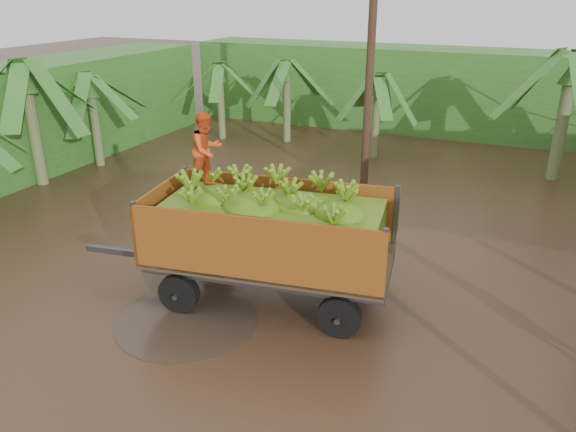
# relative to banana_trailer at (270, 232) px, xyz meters

# --- Properties ---
(ground) EXTENTS (100.00, 100.00, 0.00)m
(ground) POSITION_rel_banana_trailer_xyz_m (2.27, 0.26, -1.48)
(ground) COLOR black
(ground) RESTS_ON ground
(hedge_north) EXTENTS (22.00, 3.00, 3.60)m
(hedge_north) POSITION_rel_banana_trailer_xyz_m (0.27, 16.26, 0.32)
(hedge_north) COLOR #2D661E
(hedge_north) RESTS_ON ground
(hedge_west) EXTENTS (3.00, 18.00, 3.60)m
(hedge_west) POSITION_rel_banana_trailer_xyz_m (-11.73, 4.26, 0.32)
(hedge_west) COLOR #2D661E
(hedge_west) RESTS_ON ground
(banana_trailer) EXTENTS (6.92, 3.05, 3.81)m
(banana_trailer) POSITION_rel_banana_trailer_xyz_m (0.00, 0.00, 0.00)
(banana_trailer) COLOR #BC651A
(banana_trailer) RESTS_ON ground
(utility_pole) EXTENTS (1.20, 0.24, 7.88)m
(utility_pole) POSITION_rel_banana_trailer_xyz_m (0.01, 6.78, 2.51)
(utility_pole) COLOR #47301E
(utility_pole) RESTS_ON ground
(banana_plants) EXTENTS (24.39, 17.67, 4.34)m
(banana_plants) POSITION_rel_banana_trailer_xyz_m (-1.60, 7.72, 0.40)
(banana_plants) COLOR #2D661E
(banana_plants) RESTS_ON ground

